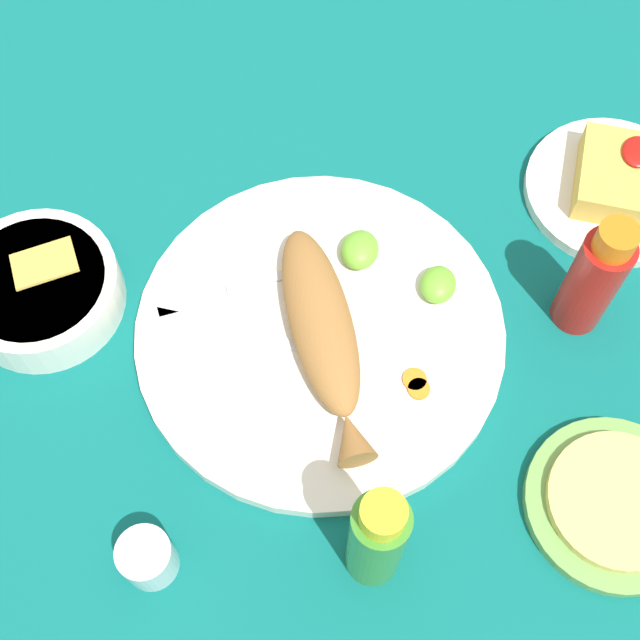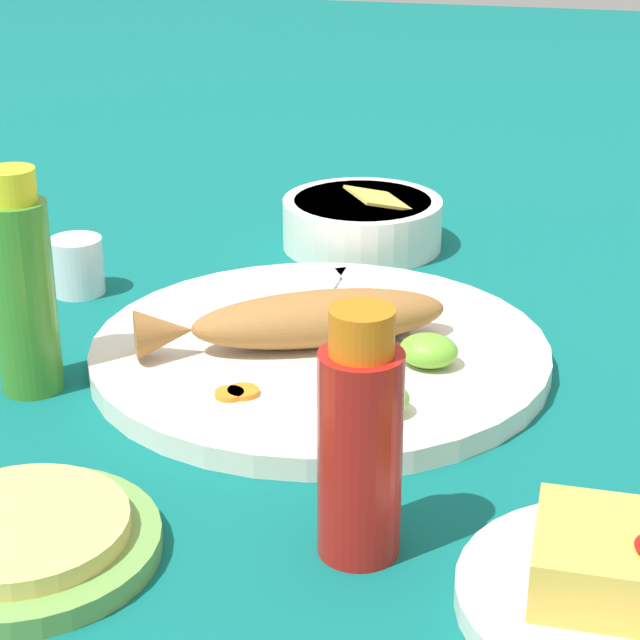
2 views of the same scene
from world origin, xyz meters
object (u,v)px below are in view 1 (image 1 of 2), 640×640
fork_near (224,330)px  fork_far (236,288)px  guacamole_bowl (40,288)px  tortilla_plate (613,504)px  fried_fish (323,332)px  main_plate (320,333)px  side_plate_fries (611,191)px  hot_sauce_bottle_red (594,279)px  hot_sauce_bottle_green (377,539)px  salt_cup (148,559)px

fork_near → fork_far: bearing=-87.6°
guacamole_bowl → tortilla_plate: bearing=-98.0°
tortilla_plate → fried_fish: bearing=72.2°
main_plate → side_plate_fries: (0.24, -0.27, -0.00)m
guacamole_bowl → fork_far: bearing=-75.2°
hot_sauce_bottle_red → guacamole_bowl: (-0.11, 0.53, -0.04)m
hot_sauce_bottle_red → hot_sauce_bottle_green: bearing=152.4°
side_plate_fries → main_plate: bearing=131.7°
fork_near → hot_sauce_bottle_red: bearing=-162.2°
hot_sauce_bottle_red → tortilla_plate: size_ratio=0.96×
fried_fish → side_plate_fries: fried_fish is taller
fork_far → salt_cup: salt_cup is taller
fork_near → hot_sauce_bottle_green: bearing=136.0°
main_plate → hot_sauce_bottle_green: hot_sauce_bottle_green is taller
guacamole_bowl → side_plate_fries: bearing=-64.3°
main_plate → fork_near: bearing=104.5°
fried_fish → tortilla_plate: 0.31m
guacamole_bowl → tortilla_plate: (-0.08, -0.58, -0.02)m
fork_near → hot_sauce_bottle_green: hot_sauce_bottle_green is taller
fork_near → hot_sauce_bottle_red: size_ratio=1.18×
guacamole_bowl → fork_near: bearing=-89.6°
fried_fish → salt_cup: bearing=130.6°
fork_far → hot_sauce_bottle_red: bearing=160.0°
fork_far → hot_sauce_bottle_green: hot_sauce_bottle_green is taller
fried_fish → fork_far: 0.11m
hot_sauce_bottle_red → fork_far: bearing=100.0°
fork_far → tortilla_plate: fork_far is taller
main_plate → salt_cup: 0.27m
main_plate → tortilla_plate: 0.32m
salt_cup → guacamole_bowl: size_ratio=0.32×
fork_near → fork_far: (0.05, 0.00, 0.00)m
main_plate → guacamole_bowl: guacamole_bowl is taller
guacamole_bowl → fried_fish: bearing=-87.4°
hot_sauce_bottle_green → tortilla_plate: size_ratio=1.07×
main_plate → hot_sauce_bottle_green: (-0.20, -0.10, 0.07)m
fork_near → guacamole_bowl: (-0.00, 0.19, 0.01)m
hot_sauce_bottle_red → fork_near: bearing=107.8°
side_plate_fries → guacamole_bowl: 0.61m
fork_near → hot_sauce_bottle_green: size_ratio=1.06×
hot_sauce_bottle_green → guacamole_bowl: size_ratio=1.08×
main_plate → salt_cup: bearing=159.6°
side_plate_fries → hot_sauce_bottle_green: bearing=158.7°
main_plate → hot_sauce_bottle_green: size_ratio=2.11×
fork_near → side_plate_fries: 0.45m
main_plate → fork_far: bearing=75.2°
tortilla_plate → main_plate: bearing=70.5°
side_plate_fries → fried_fish: bearing=133.8°
fork_near → guacamole_bowl: size_ratio=1.14×
fork_far → guacamole_bowl: guacamole_bowl is taller
guacamole_bowl → hot_sauce_bottle_red: bearing=-78.3°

